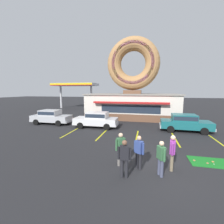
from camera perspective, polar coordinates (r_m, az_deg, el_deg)
ground_plane at (r=8.14m, az=18.13°, el=-19.97°), size 160.00×160.00×0.00m
donut_shop_building at (r=21.19m, az=7.80°, el=7.94°), size 12.30×6.75×10.96m
mini_donut_mid_centre at (r=9.60m, az=32.62°, el=-16.11°), size 0.13×0.13×0.04m
mini_donut_far_left at (r=9.92m, az=34.03°, el=-15.44°), size 0.13×0.13×0.04m
mini_donut_far_right at (r=9.59m, az=28.82°, el=-15.84°), size 0.13×0.13×0.04m
golf_ball at (r=9.66m, az=34.34°, el=-16.08°), size 0.04×0.04×0.04m
car_teal at (r=15.57m, az=25.98°, el=-3.47°), size 4.61×2.09×1.60m
car_silver at (r=18.47m, az=-22.18°, el=-1.55°), size 4.59×2.03×1.60m
car_white at (r=15.56m, az=-5.99°, el=-2.70°), size 4.59×2.05×1.60m
pedestrian_blue_sweater_man at (r=6.76m, az=4.71°, el=-16.71°), size 0.59×0.27×1.70m
pedestrian_hooded_kid at (r=7.76m, az=3.30°, el=-13.32°), size 0.47×0.43×1.70m
pedestrian_leather_jacket_man at (r=7.22m, az=18.18°, el=-15.94°), size 0.38×0.54×1.61m
pedestrian_clipboard_woman at (r=7.54m, az=10.18°, el=-14.33°), size 0.50×0.42×1.66m
pedestrian_beanie_man at (r=7.85m, az=22.00°, el=-13.58°), size 0.30×0.59×1.72m
trash_bin at (r=19.81m, az=-7.75°, el=-1.49°), size 0.57×0.57×0.97m
gas_station_canopy at (r=32.78m, az=-13.78°, el=9.78°), size 9.00×4.46×5.30m
parking_stripe_far_left at (r=14.37m, az=-15.38°, el=-7.42°), size 0.12×3.60×0.01m
parking_stripe_left at (r=13.25m, az=-3.74°, el=-8.46°), size 0.12×3.60×0.01m
parking_stripe_mid_left at (r=12.76m, az=9.46°, el=-9.22°), size 0.12×3.60×0.01m
parking_stripe_centre at (r=12.95m, az=23.01°, el=-9.50°), size 0.12×3.60×0.01m
parking_stripe_mid_right at (r=13.82m, az=35.51°, el=-9.30°), size 0.12×3.60×0.01m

